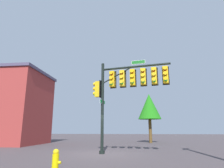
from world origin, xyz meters
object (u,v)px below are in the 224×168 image
(signal_pole_assembly, at_px, (127,83))
(tree_near, at_px, (149,107))
(fire_hydrant, at_px, (56,161))
(brick_building, at_px, (10,107))

(signal_pole_assembly, height_order, tree_near, signal_pole_assembly)
(fire_hydrant, bearing_deg, tree_near, 74.64)
(brick_building, bearing_deg, tree_near, 16.00)
(signal_pole_assembly, bearing_deg, tree_near, 79.07)
(tree_near, height_order, brick_building, brick_building)
(signal_pole_assembly, bearing_deg, brick_building, 151.15)
(signal_pole_assembly, bearing_deg, fire_hydrant, -114.08)
(signal_pole_assembly, xyz_separation_m, fire_hydrant, (-2.47, -5.52, -4.18))
(fire_hydrant, distance_m, tree_near, 18.24)
(signal_pole_assembly, distance_m, tree_near, 11.89)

